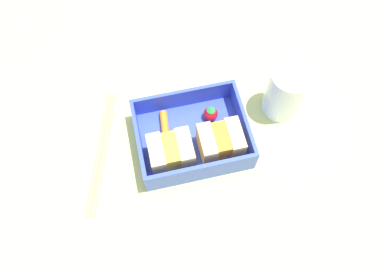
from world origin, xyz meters
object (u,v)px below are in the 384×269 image
strawberry_far_left (211,113)px  carrot_stick_far_left (164,123)px  sandwich_left (220,142)px  sandwich_center_left (171,152)px  chopstick_pair (101,151)px  drinking_glass (285,92)px

strawberry_far_left → carrot_stick_far_left: bearing=-2.3°
carrot_stick_far_left → sandwich_left: bearing=141.8°
sandwich_center_left → chopstick_pair: sandwich_center_left is taller
sandwich_center_left → drinking_glass: size_ratio=0.69×
chopstick_pair → drinking_glass: size_ratio=2.23×
strawberry_far_left → drinking_glass: drinking_glass is taller
sandwich_left → sandwich_center_left: 7.90cm
sandwich_left → strawberry_far_left: size_ratio=2.21×
sandwich_center_left → strawberry_far_left: 9.89cm
carrot_stick_far_left → chopstick_pair: bearing=9.9°
strawberry_far_left → carrot_stick_far_left: size_ratio=0.72×
sandwich_center_left → carrot_stick_far_left: 6.47cm
sandwich_left → drinking_glass: drinking_glass is taller
sandwich_left → strawberry_far_left: bearing=-89.6°
carrot_stick_far_left → chopstick_pair: carrot_stick_far_left is taller
carrot_stick_far_left → chopstick_pair: 11.33cm
carrot_stick_far_left → chopstick_pair: (11.06, 1.93, -1.49)cm
sandwich_center_left → chopstick_pair: size_ratio=0.31×
sandwich_left → chopstick_pair: 19.70cm
strawberry_far_left → drinking_glass: 12.70cm
sandwich_left → drinking_glass: (-12.45, -5.84, 1.12)cm
sandwich_left → chopstick_pair: sandwich_left is taller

